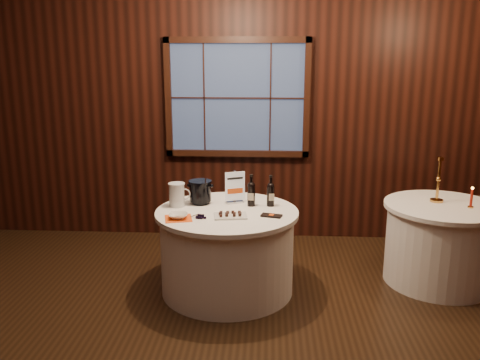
# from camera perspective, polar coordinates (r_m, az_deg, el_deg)

# --- Properties ---
(ground) EXTENTS (6.00, 6.00, 0.00)m
(ground) POSITION_cam_1_polar(r_m,az_deg,el_deg) (3.96, -2.67, -18.55)
(ground) COLOR black
(ground) RESTS_ON ground
(back_wall) EXTENTS (6.00, 0.10, 3.00)m
(back_wall) POSITION_cam_1_polar(r_m,az_deg,el_deg) (5.85, -0.30, 8.19)
(back_wall) COLOR black
(back_wall) RESTS_ON ground
(main_table) EXTENTS (1.28, 1.28, 0.77)m
(main_table) POSITION_cam_1_polar(r_m,az_deg,el_deg) (4.67, -1.45, -7.93)
(main_table) COLOR white
(main_table) RESTS_ON ground
(side_table) EXTENTS (1.08, 1.08, 0.77)m
(side_table) POSITION_cam_1_polar(r_m,az_deg,el_deg) (5.20, 21.55, -6.63)
(side_table) COLOR white
(side_table) RESTS_ON ground
(sign_stand) EXTENTS (0.18, 0.15, 0.31)m
(sign_stand) POSITION_cam_1_polar(r_m,az_deg,el_deg) (4.75, -0.61, -1.35)
(sign_stand) COLOR #B0B0B7
(sign_stand) RESTS_ON main_table
(port_bottle_left) EXTENTS (0.07, 0.07, 0.30)m
(port_bottle_left) POSITION_cam_1_polar(r_m,az_deg,el_deg) (4.65, 1.27, -1.40)
(port_bottle_left) COLOR black
(port_bottle_left) RESTS_ON main_table
(port_bottle_right) EXTENTS (0.07, 0.08, 0.29)m
(port_bottle_right) POSITION_cam_1_polar(r_m,az_deg,el_deg) (4.65, 3.46, -1.45)
(port_bottle_right) COLOR black
(port_bottle_right) RESTS_ON main_table
(ice_bucket) EXTENTS (0.22, 0.22, 0.22)m
(ice_bucket) POSITION_cam_1_polar(r_m,az_deg,el_deg) (4.74, -4.48, -1.29)
(ice_bucket) COLOR black
(ice_bucket) RESTS_ON main_table
(chocolate_plate) EXTENTS (0.30, 0.23, 0.04)m
(chocolate_plate) POSITION_cam_1_polar(r_m,az_deg,el_deg) (4.36, -1.08, -3.96)
(chocolate_plate) COLOR silver
(chocolate_plate) RESTS_ON main_table
(chocolate_box) EXTENTS (0.19, 0.13, 0.01)m
(chocolate_box) POSITION_cam_1_polar(r_m,az_deg,el_deg) (4.39, 3.55, -4.01)
(chocolate_box) COLOR black
(chocolate_box) RESTS_ON main_table
(grape_bunch) EXTENTS (0.16, 0.08, 0.04)m
(grape_bunch) POSITION_cam_1_polar(r_m,az_deg,el_deg) (4.34, -4.41, -4.07)
(grape_bunch) COLOR black
(grape_bunch) RESTS_ON main_table
(glass_pitcher) EXTENTS (0.20, 0.15, 0.22)m
(glass_pitcher) POSITION_cam_1_polar(r_m,az_deg,el_deg) (4.67, -7.09, -1.64)
(glass_pitcher) COLOR silver
(glass_pitcher) RESTS_ON main_table
(orange_napkin) EXTENTS (0.27, 0.27, 0.00)m
(orange_napkin) POSITION_cam_1_polar(r_m,az_deg,el_deg) (4.36, -6.94, -4.30)
(orange_napkin) COLOR #E14C12
(orange_napkin) RESTS_ON main_table
(cracker_bowl) EXTENTS (0.17, 0.17, 0.04)m
(cracker_bowl) POSITION_cam_1_polar(r_m,az_deg,el_deg) (4.35, -6.94, -4.03)
(cracker_bowl) COLOR silver
(cracker_bowl) RESTS_ON orange_napkin
(brass_candlestick) EXTENTS (0.12, 0.12, 0.43)m
(brass_candlestick) POSITION_cam_1_polar(r_m,az_deg,el_deg) (5.13, 21.34, -0.60)
(brass_candlestick) COLOR #C2883C
(brass_candlestick) RESTS_ON side_table
(red_candle) EXTENTS (0.05, 0.05, 0.20)m
(red_candle) POSITION_cam_1_polar(r_m,az_deg,el_deg) (5.06, 24.54, -2.00)
(red_candle) COLOR #C2883C
(red_candle) RESTS_ON side_table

